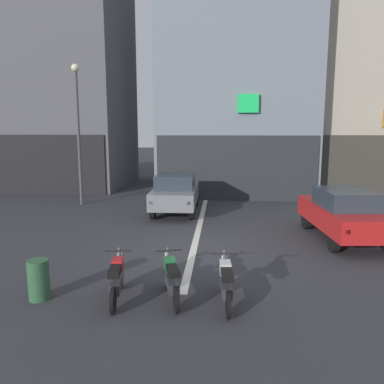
{
  "coord_description": "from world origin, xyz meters",
  "views": [
    {
      "loc": [
        0.82,
        -10.64,
        3.53
      ],
      "look_at": [
        -0.2,
        2.0,
        1.4
      ],
      "focal_mm": 35.47,
      "sensor_mm": 36.0,
      "label": 1
    }
  ],
  "objects_px": {
    "motorcycle_green_row_left_mid": "(171,278)",
    "motorcycle_white_row_centre": "(226,282)",
    "car_grey_crossing_near": "(176,192)",
    "car_red_parked_kerbside": "(344,213)",
    "street_lamp": "(78,120)",
    "trash_bin": "(39,280)",
    "motorcycle_red_row_leftmost": "(117,279)"
  },
  "relations": [
    {
      "from": "street_lamp",
      "to": "motorcycle_green_row_left_mid",
      "type": "relative_size",
      "value": 3.93
    },
    {
      "from": "motorcycle_white_row_centre",
      "to": "car_grey_crossing_near",
      "type": "bearing_deg",
      "value": 103.78
    },
    {
      "from": "motorcycle_red_row_leftmost",
      "to": "car_red_parked_kerbside",
      "type": "bearing_deg",
      "value": 38.87
    },
    {
      "from": "motorcycle_green_row_left_mid",
      "to": "motorcycle_white_row_centre",
      "type": "xyz_separation_m",
      "value": [
        1.13,
        -0.12,
        0.0
      ]
    },
    {
      "from": "car_grey_crossing_near",
      "to": "trash_bin",
      "type": "xyz_separation_m",
      "value": [
        -1.82,
        -8.52,
        -0.46
      ]
    },
    {
      "from": "motorcycle_red_row_leftmost",
      "to": "motorcycle_white_row_centre",
      "type": "xyz_separation_m",
      "value": [
        2.25,
        -0.0,
        0.0
      ]
    },
    {
      "from": "car_grey_crossing_near",
      "to": "motorcycle_green_row_left_mid",
      "type": "distance_m",
      "value": 8.37
    },
    {
      "from": "car_red_parked_kerbside",
      "to": "trash_bin",
      "type": "distance_m",
      "value": 9.15
    },
    {
      "from": "street_lamp",
      "to": "car_grey_crossing_near",
      "type": "bearing_deg",
      "value": -16.09
    },
    {
      "from": "trash_bin",
      "to": "car_grey_crossing_near",
      "type": "bearing_deg",
      "value": 77.96
    },
    {
      "from": "car_red_parked_kerbside",
      "to": "car_grey_crossing_near",
      "type": "bearing_deg",
      "value": 148.71
    },
    {
      "from": "street_lamp",
      "to": "motorcycle_green_row_left_mid",
      "type": "height_order",
      "value": "street_lamp"
    },
    {
      "from": "car_grey_crossing_near",
      "to": "motorcycle_white_row_centre",
      "type": "bearing_deg",
      "value": -76.22
    },
    {
      "from": "trash_bin",
      "to": "car_red_parked_kerbside",
      "type": "bearing_deg",
      "value": 32.92
    },
    {
      "from": "motorcycle_red_row_leftmost",
      "to": "motorcycle_green_row_left_mid",
      "type": "relative_size",
      "value": 1.03
    },
    {
      "from": "motorcycle_white_row_centre",
      "to": "trash_bin",
      "type": "xyz_separation_m",
      "value": [
        -3.88,
        -0.1,
        -0.03
      ]
    },
    {
      "from": "street_lamp",
      "to": "motorcycle_white_row_centre",
      "type": "height_order",
      "value": "street_lamp"
    },
    {
      "from": "motorcycle_green_row_left_mid",
      "to": "motorcycle_white_row_centre",
      "type": "distance_m",
      "value": 1.13
    },
    {
      "from": "motorcycle_red_row_leftmost",
      "to": "motorcycle_green_row_left_mid",
      "type": "height_order",
      "value": "same"
    },
    {
      "from": "motorcycle_green_row_left_mid",
      "to": "trash_bin",
      "type": "bearing_deg",
      "value": -175.54
    },
    {
      "from": "motorcycle_green_row_left_mid",
      "to": "motorcycle_white_row_centre",
      "type": "relative_size",
      "value": 0.97
    },
    {
      "from": "car_grey_crossing_near",
      "to": "street_lamp",
      "type": "bearing_deg",
      "value": 163.91
    },
    {
      "from": "car_grey_crossing_near",
      "to": "car_red_parked_kerbside",
      "type": "relative_size",
      "value": 0.97
    },
    {
      "from": "street_lamp",
      "to": "trash_bin",
      "type": "relative_size",
      "value": 7.49
    },
    {
      "from": "street_lamp",
      "to": "motorcycle_white_row_centre",
      "type": "xyz_separation_m",
      "value": [
        6.69,
        -9.76,
        -3.45
      ]
    },
    {
      "from": "motorcycle_red_row_leftmost",
      "to": "motorcycle_white_row_centre",
      "type": "distance_m",
      "value": 2.25
    },
    {
      "from": "motorcycle_green_row_left_mid",
      "to": "trash_bin",
      "type": "relative_size",
      "value": 1.91
    },
    {
      "from": "trash_bin",
      "to": "motorcycle_red_row_leftmost",
      "type": "bearing_deg",
      "value": 3.52
    },
    {
      "from": "car_grey_crossing_near",
      "to": "street_lamp",
      "type": "xyz_separation_m",
      "value": [
        -4.63,
        1.33,
        3.02
      ]
    },
    {
      "from": "street_lamp",
      "to": "motorcycle_green_row_left_mid",
      "type": "bearing_deg",
      "value": -60.01
    },
    {
      "from": "motorcycle_red_row_leftmost",
      "to": "street_lamp",
      "type": "bearing_deg",
      "value": 114.48
    },
    {
      "from": "car_grey_crossing_near",
      "to": "motorcycle_red_row_leftmost",
      "type": "height_order",
      "value": "car_grey_crossing_near"
    }
  ]
}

